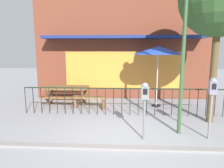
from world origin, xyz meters
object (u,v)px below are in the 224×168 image
object	(u,v)px
picnic_table_left	(66,90)
patio_bench	(89,100)
parking_meter_near	(145,96)
patio_umbrella	(158,51)
parking_meter_far	(212,92)
street_lamp	(185,31)

from	to	relation	value
picnic_table_left	patio_bench	size ratio (longest dim) A/B	1.27
parking_meter_near	patio_umbrella	bearing A→B (deg)	75.21
patio_umbrella	picnic_table_left	bearing A→B (deg)	179.34
picnic_table_left	parking_meter_far	xyz separation A→B (m)	(4.58, -3.04, 0.62)
patio_umbrella	parking_meter_far	xyz separation A→B (m)	(0.85, -3.00, -1.02)
patio_umbrella	street_lamp	distance (m)	2.73
picnic_table_left	parking_meter_far	world-z (taller)	parking_meter_far
picnic_table_left	patio_umbrella	distance (m)	4.07
picnic_table_left	parking_meter_near	bearing A→B (deg)	-47.49
picnic_table_left	parking_meter_far	size ratio (longest dim) A/B	1.14
street_lamp	patio_bench	bearing A→B (deg)	142.48
picnic_table_left	patio_umbrella	bearing A→B (deg)	-0.66
parking_meter_near	street_lamp	xyz separation A→B (m)	(1.00, 0.44, 1.60)
patio_bench	parking_meter_far	xyz separation A→B (m)	(3.52, -2.51, 0.88)
patio_umbrella	parking_meter_near	world-z (taller)	patio_umbrella
patio_umbrella	parking_meter_far	size ratio (longest dim) A/B	1.52
patio_umbrella	street_lamp	bearing A→B (deg)	-86.19
picnic_table_left	street_lamp	bearing A→B (deg)	-34.91
patio_umbrella	parking_meter_near	bearing A→B (deg)	-104.79
patio_umbrella	patio_bench	xyz separation A→B (m)	(-2.67, -0.49, -1.90)
patio_umbrella	parking_meter_near	xyz separation A→B (m)	(-0.82, -3.12, -1.12)
patio_bench	street_lamp	distance (m)	4.31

